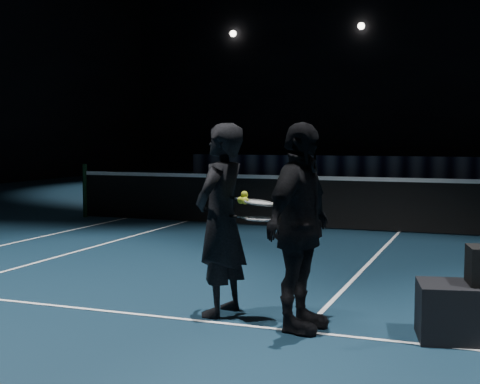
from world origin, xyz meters
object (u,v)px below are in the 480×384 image
object	(u,v)px
player_a	(221,220)
racket_upper	(259,203)
tennis_balls	(243,199)
player_b	(299,227)
racket_lower	(261,219)

from	to	relation	value
player_a	racket_upper	distance (m)	0.44
racket_upper	tennis_balls	bearing A→B (deg)	-170.43
player_b	tennis_balls	distance (m)	0.63
player_a	tennis_balls	world-z (taller)	player_a
player_b	tennis_balls	size ratio (longest dim) A/B	14.81
racket_upper	racket_lower	bearing A→B (deg)	-42.66
player_a	player_b	size ratio (longest dim) A/B	1.00
player_a	player_b	world-z (taller)	same
racket_lower	racket_upper	bearing A→B (deg)	141.34
player_a	tennis_balls	distance (m)	0.33
player_a	racket_lower	bearing A→B (deg)	81.15
player_a	racket_lower	xyz separation A→B (m)	(0.43, -0.13, 0.04)
tennis_balls	racket_lower	bearing A→B (deg)	-17.81
racket_upper	player_a	bearing A→B (deg)	-178.29
player_b	racket_lower	size ratio (longest dim) A/B	2.61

